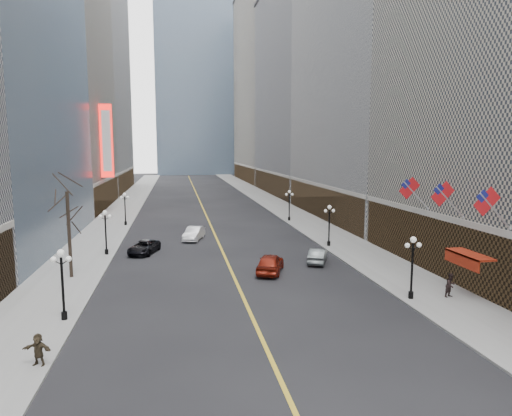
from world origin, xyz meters
name	(u,v)px	position (x,y,z in m)	size (l,w,h in m)	color
sidewalk_east	(296,216)	(14.00, 70.00, 0.07)	(6.00, 230.00, 0.15)	gray
sidewalk_west	(113,221)	(-14.00, 70.00, 0.07)	(6.00, 230.00, 0.15)	gray
lane_line	(204,210)	(0.00, 80.00, 0.01)	(0.25, 200.00, 0.02)	gold
bldg_east_c	(323,91)	(29.88, 106.00, 24.18)	(26.60, 40.60, 48.80)	#97979A
bldg_east_d	(282,85)	(29.90, 149.00, 31.17)	(26.60, 46.60, 62.80)	#B0A691
bldg_west_c	(24,64)	(-29.88, 87.00, 25.19)	(26.60, 30.60, 50.80)	#B0A691
bldg_west_d	(67,42)	(-29.92, 121.00, 36.17)	(26.60, 38.60, 72.80)	#B9B8B0
streetlamp_east_1	(412,261)	(11.80, 30.00, 2.90)	(1.26, 0.44, 4.52)	black
streetlamp_east_2	(329,221)	(11.80, 48.00, 2.90)	(1.26, 0.44, 4.52)	black
streetlamp_east_3	(289,202)	(11.80, 66.00, 2.90)	(1.26, 0.44, 4.52)	black
streetlamp_west_1	(62,277)	(-11.80, 30.00, 2.90)	(1.26, 0.44, 4.52)	black
streetlamp_west_2	(106,228)	(-11.80, 48.00, 2.90)	(1.26, 0.44, 4.52)	black
streetlamp_west_3	(125,205)	(-11.80, 66.00, 2.90)	(1.26, 0.44, 4.52)	black
flag_3	(489,204)	(15.31, 27.00, 7.29)	(2.87, 0.12, 2.87)	#B2B2B7
flag_4	(445,196)	(15.31, 32.00, 7.29)	(2.87, 0.12, 2.87)	#B2B2B7
flag_5	(411,190)	(15.31, 37.00, 7.29)	(2.87, 0.12, 2.87)	#B2B2B7
awning_c	(467,256)	(16.11, 30.00, 3.08)	(1.40, 4.00, 0.93)	maroon
theatre_marquee	(107,141)	(-15.88, 80.00, 12.00)	(2.00, 0.55, 12.00)	red
tree_west_far	(68,205)	(-13.50, 40.00, 6.24)	(3.60, 3.60, 7.92)	#2D231C
car_nb_mid	(194,233)	(-2.73, 54.52, 0.78)	(1.66, 4.76, 1.57)	silver
car_nb_far	(144,247)	(-8.11, 48.33, 0.67)	(2.23, 4.84, 1.35)	black
car_sb_mid	(270,263)	(3.31, 38.93, 0.85)	(2.01, 5.01, 1.71)	maroon
car_sb_far	(318,255)	(8.48, 41.55, 0.71)	(1.49, 4.29, 1.41)	#4E5556
ped_east_walk	(451,285)	(14.75, 29.76, 1.03)	(0.86, 0.47, 1.76)	black
ped_west_far	(38,349)	(-11.60, 23.80, 0.96)	(1.51, 0.43, 1.62)	#332A1C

